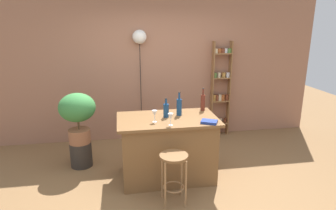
% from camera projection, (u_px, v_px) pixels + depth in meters
% --- Properties ---
extents(ground, '(12.00, 12.00, 0.00)m').
position_uv_depth(ground, '(171.00, 187.00, 4.09)').
color(ground, brown).
extents(back_wall, '(6.40, 0.10, 2.80)m').
position_uv_depth(back_wall, '(153.00, 67.00, 5.56)').
color(back_wall, '#9E6B51').
rests_on(back_wall, ground).
extents(kitchen_counter, '(1.41, 0.83, 0.92)m').
position_uv_depth(kitchen_counter, '(167.00, 148.00, 4.25)').
color(kitchen_counter, brown).
rests_on(kitchen_counter, ground).
extents(bar_stool, '(0.36, 0.36, 0.66)m').
position_uv_depth(bar_stool, '(174.00, 167.00, 3.63)').
color(bar_stool, '#997047').
rests_on(bar_stool, ground).
extents(spice_shelf, '(0.37, 0.15, 1.87)m').
position_uv_depth(spice_shelf, '(221.00, 87.00, 5.74)').
color(spice_shelf, olive).
rests_on(spice_shelf, ground).
extents(plant_stool, '(0.34, 0.34, 0.40)m').
position_uv_depth(plant_stool, '(81.00, 154.00, 4.65)').
color(plant_stool, '#2D2823').
rests_on(plant_stool, ground).
extents(potted_plant, '(0.55, 0.50, 0.79)m').
position_uv_depth(potted_plant, '(77.00, 112.00, 4.46)').
color(potted_plant, '#935B3D').
rests_on(potted_plant, plant_stool).
extents(bottle_soda_blue, '(0.08, 0.08, 0.35)m').
position_uv_depth(bottle_soda_blue, '(179.00, 107.00, 4.21)').
color(bottle_soda_blue, navy).
rests_on(bottle_soda_blue, kitchen_counter).
extents(bottle_vinegar, '(0.07, 0.07, 0.35)m').
position_uv_depth(bottle_vinegar, '(203.00, 102.00, 4.44)').
color(bottle_vinegar, '#5B2319').
rests_on(bottle_vinegar, kitchen_counter).
extents(bottle_wine_red, '(0.08, 0.08, 0.28)m').
position_uv_depth(bottle_wine_red, '(166.00, 110.00, 4.14)').
color(bottle_wine_red, navy).
rests_on(bottle_wine_red, kitchen_counter).
extents(wine_glass_left, '(0.07, 0.07, 0.16)m').
position_uv_depth(wine_glass_left, '(171.00, 117.00, 3.81)').
color(wine_glass_left, silver).
rests_on(wine_glass_left, kitchen_counter).
extents(wine_glass_center, '(0.07, 0.07, 0.16)m').
position_uv_depth(wine_glass_center, '(155.00, 114.00, 3.93)').
color(wine_glass_center, silver).
rests_on(wine_glass_center, kitchen_counter).
extents(cookbook, '(0.26, 0.23, 0.03)m').
position_uv_depth(cookbook, '(209.00, 122.00, 3.92)').
color(cookbook, navy).
rests_on(cookbook, kitchen_counter).
extents(pendant_globe_light, '(0.26, 0.26, 2.09)m').
position_uv_depth(pendant_globe_light, '(139.00, 38.00, 5.26)').
color(pendant_globe_light, black).
rests_on(pendant_globe_light, ground).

